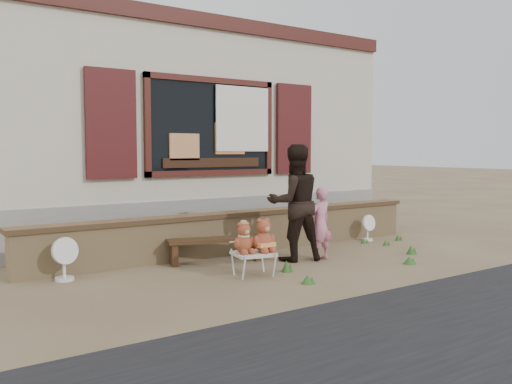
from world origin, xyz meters
TOP-DOWN VIEW (x-y plane):
  - ground at (0.00, 0.00)m, footprint 80.00×80.00m
  - shopfront at (0.00, 4.49)m, footprint 8.04×5.13m
  - brick_wall at (0.00, 1.00)m, footprint 7.10×0.36m
  - bench at (-0.76, 0.52)m, footprint 1.45×0.68m
  - folding_chair at (-0.78, -0.48)m, footprint 0.58×0.53m
  - teddy_bear_left at (-0.92, -0.46)m, footprint 0.35×0.32m
  - teddy_bear_right at (-0.64, -0.51)m, footprint 0.38×0.35m
  - child at (0.62, -0.20)m, footprint 0.43×0.31m
  - adult at (0.29, 0.01)m, footprint 0.99×0.86m
  - fan_left at (-2.90, 0.65)m, footprint 0.36×0.23m
  - fan_right at (2.49, 0.64)m, footprint 0.29×0.20m
  - grass_tufts at (1.18, -0.63)m, footprint 3.56×1.83m

SIDE VIEW (x-z plane):
  - ground at x=0.00m, z-range 0.00..0.00m
  - grass_tufts at x=1.18m, z-range -0.02..0.14m
  - fan_right at x=2.49m, z-range 0.00..0.48m
  - bench at x=-0.76m, z-range 0.08..0.45m
  - fan_left at x=-2.90m, z-range 0.00..0.56m
  - folding_chair at x=-0.78m, z-range 0.13..0.44m
  - brick_wall at x=0.00m, z-range 0.01..0.67m
  - teddy_bear_left at x=-0.92m, z-range 0.31..0.73m
  - teddy_bear_right at x=-0.64m, z-range 0.31..0.76m
  - child at x=0.62m, z-range 0.00..1.09m
  - adult at x=0.29m, z-range 0.00..1.73m
  - shopfront at x=0.00m, z-range 0.00..4.00m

